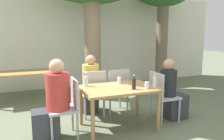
{
  "coord_description": "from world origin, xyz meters",
  "views": [
    {
      "loc": [
        -1.42,
        -3.3,
        1.62
      ],
      "look_at": [
        0.0,
        0.3,
        0.98
      ],
      "focal_mm": 35.0,
      "sensor_mm": 36.0,
      "label": 1
    }
  ],
  "objects_px": {
    "water_bottle_0": "(155,82)",
    "drinking_glass_0": "(147,85)",
    "dining_table_front": "(118,92)",
    "patio_chair_0": "(68,104)",
    "dining_table_back": "(23,75)",
    "person_seated_1": "(172,93)",
    "patio_chair_2": "(93,91)",
    "water_bottle_2": "(86,81)",
    "drinking_glass_1": "(119,80)",
    "person_seated_0": "(52,104)",
    "patio_chair_1": "(161,93)",
    "person_seated_2": "(90,87)",
    "patio_chair_3": "(117,88)",
    "wine_bottle_1": "(134,84)"
  },
  "relations": [
    {
      "from": "dining_table_front",
      "to": "patio_chair_0",
      "type": "bearing_deg",
      "value": 180.0
    },
    {
      "from": "person_seated_0",
      "to": "person_seated_1",
      "type": "xyz_separation_m",
      "value": [
        2.2,
        -0.0,
        -0.05
      ]
    },
    {
      "from": "water_bottle_0",
      "to": "drinking_glass_0",
      "type": "bearing_deg",
      "value": -171.82
    },
    {
      "from": "person_seated_1",
      "to": "dining_table_back",
      "type": "bearing_deg",
      "value": 49.69
    },
    {
      "from": "dining_table_back",
      "to": "person_seated_2",
      "type": "xyz_separation_m",
      "value": [
        1.27,
        -1.33,
        -0.1
      ]
    },
    {
      "from": "patio_chair_2",
      "to": "water_bottle_2",
      "type": "xyz_separation_m",
      "value": [
        -0.24,
        -0.39,
        0.29
      ]
    },
    {
      "from": "dining_table_back",
      "to": "drinking_glass_0",
      "type": "height_order",
      "value": "drinking_glass_0"
    },
    {
      "from": "drinking_glass_0",
      "to": "wine_bottle_1",
      "type": "bearing_deg",
      "value": 165.18
    },
    {
      "from": "dining_table_front",
      "to": "drinking_glass_1",
      "type": "xyz_separation_m",
      "value": [
        0.12,
        0.25,
        0.15
      ]
    },
    {
      "from": "patio_chair_0",
      "to": "patio_chair_1",
      "type": "bearing_deg",
      "value": 90.0
    },
    {
      "from": "person_seated_1",
      "to": "water_bottle_0",
      "type": "distance_m",
      "value": 0.69
    },
    {
      "from": "dining_table_back",
      "to": "person_seated_1",
      "type": "bearing_deg",
      "value": -40.31
    },
    {
      "from": "patio_chair_3",
      "to": "water_bottle_0",
      "type": "bearing_deg",
      "value": 108.17
    },
    {
      "from": "water_bottle_0",
      "to": "water_bottle_2",
      "type": "xyz_separation_m",
      "value": [
        -1.04,
        0.52,
        -0.01
      ]
    },
    {
      "from": "patio_chair_1",
      "to": "person_seated_2",
      "type": "xyz_separation_m",
      "value": [
        -1.11,
        0.9,
        0.01
      ]
    },
    {
      "from": "person_seated_0",
      "to": "drinking_glass_0",
      "type": "distance_m",
      "value": 1.52
    },
    {
      "from": "dining_table_front",
      "to": "person_seated_1",
      "type": "relative_size",
      "value": 1.08
    },
    {
      "from": "person_seated_2",
      "to": "drinking_glass_1",
      "type": "bearing_deg",
      "value": 119.96
    },
    {
      "from": "patio_chair_1",
      "to": "person_seated_2",
      "type": "relative_size",
      "value": 0.76
    },
    {
      "from": "water_bottle_2",
      "to": "patio_chair_0",
      "type": "bearing_deg",
      "value": -143.6
    },
    {
      "from": "water_bottle_2",
      "to": "drinking_glass_0",
      "type": "distance_m",
      "value": 1.04
    },
    {
      "from": "patio_chair_0",
      "to": "patio_chair_1",
      "type": "xyz_separation_m",
      "value": [
        1.72,
        0.0,
        0.0
      ]
    },
    {
      "from": "wine_bottle_1",
      "to": "water_bottle_2",
      "type": "height_order",
      "value": "water_bottle_2"
    },
    {
      "from": "patio_chair_0",
      "to": "drinking_glass_1",
      "type": "relative_size",
      "value": 7.42
    },
    {
      "from": "person_seated_1",
      "to": "drinking_glass_0",
      "type": "xyz_separation_m",
      "value": [
        -0.72,
        -0.27,
        0.27
      ]
    },
    {
      "from": "water_bottle_2",
      "to": "drinking_glass_0",
      "type": "relative_size",
      "value": 1.99
    },
    {
      "from": "patio_chair_0",
      "to": "drinking_glass_1",
      "type": "distance_m",
      "value": 1.05
    },
    {
      "from": "person_seated_1",
      "to": "water_bottle_2",
      "type": "height_order",
      "value": "person_seated_1"
    },
    {
      "from": "patio_chair_2",
      "to": "dining_table_front",
      "type": "bearing_deg",
      "value": 110.83
    },
    {
      "from": "patio_chair_0",
      "to": "patio_chair_2",
      "type": "distance_m",
      "value": 0.9
    },
    {
      "from": "person_seated_2",
      "to": "drinking_glass_0",
      "type": "height_order",
      "value": "person_seated_2"
    },
    {
      "from": "patio_chair_0",
      "to": "dining_table_back",
      "type": "bearing_deg",
      "value": -163.51
    },
    {
      "from": "patio_chair_2",
      "to": "water_bottle_2",
      "type": "height_order",
      "value": "water_bottle_2"
    },
    {
      "from": "person_seated_0",
      "to": "water_bottle_0",
      "type": "height_order",
      "value": "person_seated_0"
    },
    {
      "from": "water_bottle_2",
      "to": "drinking_glass_1",
      "type": "distance_m",
      "value": 0.62
    },
    {
      "from": "dining_table_back",
      "to": "dining_table_front",
      "type": "bearing_deg",
      "value": -55.68
    },
    {
      "from": "water_bottle_0",
      "to": "drinking_glass_0",
      "type": "distance_m",
      "value": 0.17
    },
    {
      "from": "patio_chair_1",
      "to": "water_bottle_0",
      "type": "height_order",
      "value": "water_bottle_0"
    },
    {
      "from": "dining_table_front",
      "to": "person_seated_0",
      "type": "relative_size",
      "value": 1.0
    },
    {
      "from": "person_seated_1",
      "to": "water_bottle_2",
      "type": "relative_size",
      "value": 4.88
    },
    {
      "from": "water_bottle_2",
      "to": "drinking_glass_1",
      "type": "bearing_deg",
      "value": -2.12
    },
    {
      "from": "drinking_glass_1",
      "to": "water_bottle_2",
      "type": "bearing_deg",
      "value": 177.88
    },
    {
      "from": "person_seated_0",
      "to": "water_bottle_2",
      "type": "distance_m",
      "value": 0.7
    },
    {
      "from": "patio_chair_2",
      "to": "person_seated_2",
      "type": "distance_m",
      "value": 0.24
    },
    {
      "from": "patio_chair_1",
      "to": "water_bottle_2",
      "type": "height_order",
      "value": "water_bottle_2"
    },
    {
      "from": "water_bottle_2",
      "to": "drinking_glass_0",
      "type": "bearing_deg",
      "value": -31.43
    },
    {
      "from": "dining_table_front",
      "to": "patio_chair_0",
      "type": "xyz_separation_m",
      "value": [
        -0.86,
        0.0,
        -0.11
      ]
    },
    {
      "from": "patio_chair_3",
      "to": "drinking_glass_1",
      "type": "relative_size",
      "value": 7.42
    },
    {
      "from": "patio_chair_3",
      "to": "wine_bottle_1",
      "type": "height_order",
      "value": "wine_bottle_1"
    },
    {
      "from": "person_seated_1",
      "to": "person_seated_2",
      "type": "relative_size",
      "value": 0.97
    }
  ]
}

